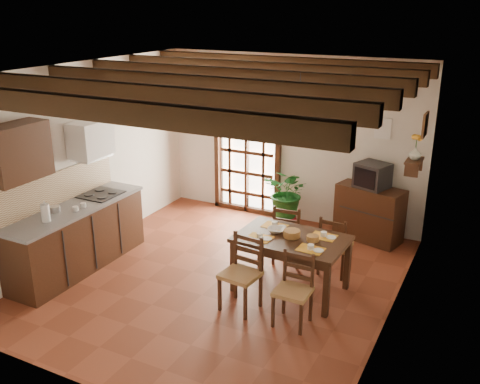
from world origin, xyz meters
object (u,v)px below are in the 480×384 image
Objects in this scene: kitchen_counter at (77,236)px; pendant_lamp at (298,134)px; dining_table at (291,244)px; sideboard at (369,213)px; chair_far_right at (334,256)px; potted_plant at (288,195)px; chair_near_right at (293,303)px; chair_near_left at (241,287)px; crt_tv at (372,176)px; chair_far_left at (289,244)px.

pendant_lamp reaches higher than kitchen_counter.
sideboard is at bearing 78.62° from dining_table.
chair_far_right is 0.39× the size of potted_plant.
potted_plant is at bearing 113.61° from chair_near_right.
pendant_lamp reaches higher than chair_near_left.
kitchen_counter is 4.47m from crt_tv.
pendant_lamp is (-0.50, -1.96, 1.64)m from sideboard.
chair_far_right is at bearing 63.97° from dining_table.
chair_far_right is at bearing 57.80° from pendant_lamp.
sideboard is (0.50, 2.06, -0.22)m from dining_table.
chair_far_right is 1.02× the size of pendant_lamp.
dining_table is 2.47× the size of crt_tv.
chair_far_left is 0.89× the size of sideboard.
sideboard is 1.34m from potted_plant.
dining_table is 1.64× the size of chair_near_right.
chair_near_right is 2.89m from crt_tv.
dining_table is 2.11m from potted_plant.
kitchen_counter is 2.20× the size of sideboard.
kitchen_counter reaches higher than dining_table.
dining_table is 1.39× the size of sideboard.
chair_far_right is 1.76m from potted_plant.
pendant_lamp is (0.37, 0.79, 1.78)m from chair_near_left.
chair_far_left is 1.05× the size of chair_far_right.
potted_plant is (-1.20, 1.24, 0.30)m from chair_far_right.
pendant_lamp is at bearing -89.77° from sideboard.
chair_far_left is (-0.63, 1.44, 0.01)m from chair_near_right.
pendant_lamp is at bearing -84.06° from crt_tv.
chair_far_left is 1.07× the size of pendant_lamp.
chair_far_left reaches higher than sideboard.
sideboard is (0.87, 2.75, 0.14)m from chair_near_left.
chair_far_right is (0.37, 0.69, -0.38)m from dining_table.
chair_near_right is (0.69, -0.03, -0.02)m from chair_near_left.
pendant_lamp is at bearing 70.92° from chair_near_left.
chair_far_left is (2.60, 1.49, -0.19)m from kitchen_counter.
chair_far_left is at bearing -106.82° from sideboard.
kitchen_counter is at bearing -127.66° from potted_plant.
chair_far_right is 1.50× the size of crt_tv.
chair_near_left is at bearing 83.57° from chair_far_left.
chair_far_left is 1.58m from sideboard.
kitchen_counter reaches higher than chair_near_left.
potted_plant is (-1.15, 2.66, 0.30)m from chair_near_right.
crt_tv reaches higher than chair_near_left.
chair_near_left is at bearing -116.01° from dining_table.
chair_near_left is at bearing 64.61° from chair_far_right.
crt_tv is at bearing 39.54° from kitchen_counter.
sideboard is at bearing 78.51° from chair_near_left.
sideboard reaches higher than chair_far_right.
chair_far_left is 1.75m from crt_tv.
chair_far_left is 1.92m from pendant_lamp.
sideboard is at bearing 5.29° from potted_plant.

